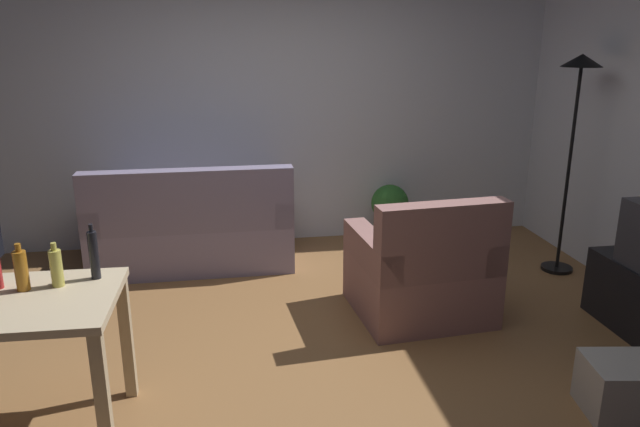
# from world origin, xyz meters

# --- Properties ---
(ground_plane) EXTENTS (5.20, 4.40, 0.02)m
(ground_plane) POSITION_xyz_m (0.00, 0.00, -0.01)
(ground_plane) COLOR olive
(wall_rear) EXTENTS (5.20, 0.10, 2.70)m
(wall_rear) POSITION_xyz_m (0.00, 2.20, 1.35)
(wall_rear) COLOR silver
(wall_rear) RESTS_ON ground_plane
(couch) EXTENTS (1.70, 0.84, 0.92)m
(couch) POSITION_xyz_m (-0.85, 1.59, 0.31)
(couch) COLOR gray
(couch) RESTS_ON ground_plane
(torchiere_lamp) EXTENTS (0.32, 0.32, 1.81)m
(torchiere_lamp) POSITION_xyz_m (2.25, 0.95, 1.41)
(torchiere_lamp) COLOR black
(torchiere_lamp) RESTS_ON ground_plane
(potted_plant) EXTENTS (0.36, 0.36, 0.57)m
(potted_plant) POSITION_xyz_m (1.01, 1.90, 0.33)
(potted_plant) COLOR brown
(potted_plant) RESTS_ON ground_plane
(armchair) EXTENTS (0.97, 0.91, 0.92)m
(armchair) POSITION_xyz_m (0.81, 0.32, 0.32)
(armchair) COLOR #996B66
(armchair) RESTS_ON ground_plane
(storage_box) EXTENTS (0.53, 0.41, 0.30)m
(storage_box) POSITION_xyz_m (1.54, -0.99, 0.15)
(storage_box) COLOR #A8A399
(storage_box) RESTS_ON ground_plane
(bottle_amber) EXTENTS (0.06, 0.06, 0.24)m
(bottle_amber) POSITION_xyz_m (-1.55, -0.57, 0.87)
(bottle_amber) COLOR #9E6019
(bottle_amber) RESTS_ON desk
(bottle_squat) EXTENTS (0.06, 0.06, 0.23)m
(bottle_squat) POSITION_xyz_m (-1.39, -0.55, 0.86)
(bottle_squat) COLOR #BCB24C
(bottle_squat) RESTS_ON desk
(bottle_dark) EXTENTS (0.05, 0.05, 0.29)m
(bottle_dark) POSITION_xyz_m (-1.23, -0.48, 0.89)
(bottle_dark) COLOR black
(bottle_dark) RESTS_ON desk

